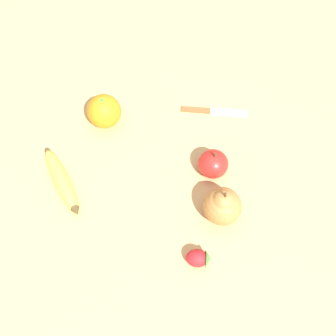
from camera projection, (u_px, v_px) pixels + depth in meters
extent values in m
plane|color=tan|center=(156.00, 153.00, 0.94)|extent=(3.00, 3.00, 0.00)
ellipsoid|color=#DBCC4C|center=(62.00, 181.00, 0.88)|extent=(0.13, 0.17, 0.04)
cone|color=brown|center=(76.00, 212.00, 0.84)|extent=(0.03, 0.03, 0.03)
sphere|color=brown|center=(48.00, 151.00, 0.92)|extent=(0.01, 0.01, 0.01)
sphere|color=orange|center=(104.00, 111.00, 0.95)|extent=(0.08, 0.08, 0.08)
cylinder|color=#3D8438|center=(102.00, 101.00, 0.92)|extent=(0.01, 0.01, 0.00)
sphere|color=#B2753D|center=(222.00, 206.00, 0.83)|extent=(0.08, 0.08, 0.08)
sphere|color=#B2753D|center=(224.00, 202.00, 0.81)|extent=(0.05, 0.05, 0.05)
cylinder|color=#4C3319|center=(225.00, 195.00, 0.78)|extent=(0.01, 0.01, 0.02)
ellipsoid|color=red|center=(197.00, 258.00, 0.79)|extent=(0.05, 0.06, 0.04)
cone|color=#3D8438|center=(208.00, 259.00, 0.79)|extent=(0.04, 0.02, 0.03)
ellipsoid|color=red|center=(213.00, 164.00, 0.89)|extent=(0.07, 0.07, 0.06)
cylinder|color=#4C3319|center=(215.00, 155.00, 0.86)|extent=(0.00, 0.00, 0.01)
cube|color=silver|center=(229.00, 112.00, 1.00)|extent=(0.06, 0.10, 0.00)
cube|color=brown|center=(196.00, 109.00, 1.00)|extent=(0.04, 0.08, 0.01)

